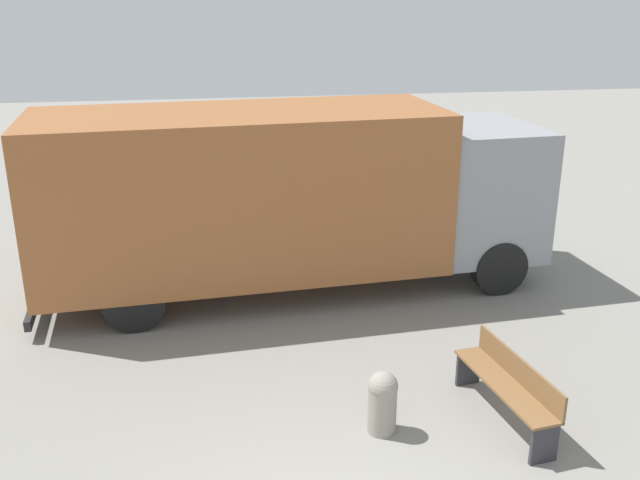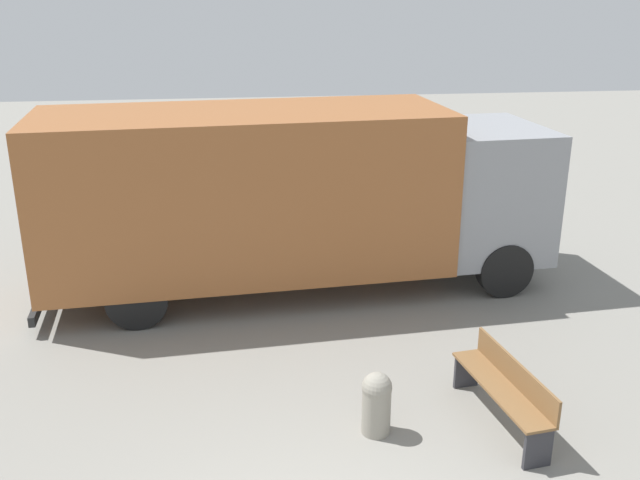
# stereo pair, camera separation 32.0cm
# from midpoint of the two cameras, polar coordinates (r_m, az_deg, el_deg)

# --- Properties ---
(delivery_truck) EXTENTS (8.87, 3.14, 3.17)m
(delivery_truck) POSITION_cam_midpoint_polar(r_m,az_deg,el_deg) (12.21, -3.39, 3.87)
(delivery_truck) COLOR #99592D
(delivery_truck) RESTS_ON ground
(park_bench) EXTENTS (0.66, 1.91, 0.83)m
(park_bench) POSITION_cam_midpoint_polar(r_m,az_deg,el_deg) (9.14, 13.92, -11.14)
(park_bench) COLOR brown
(park_bench) RESTS_ON ground
(bollard_near_bench) EXTENTS (0.36, 0.36, 0.80)m
(bollard_near_bench) POSITION_cam_midpoint_polar(r_m,az_deg,el_deg) (8.71, 3.95, -12.65)
(bollard_near_bench) COLOR gray
(bollard_near_bench) RESTS_ON ground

